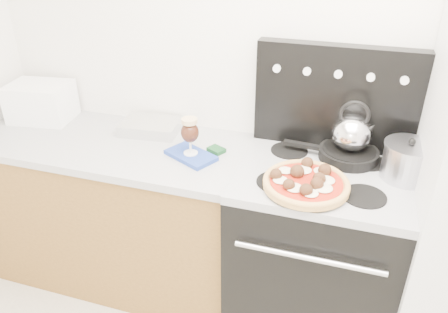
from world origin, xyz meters
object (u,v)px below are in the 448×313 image
at_px(beer_glass, 190,136).
at_px(oven_mitt, 191,155).
at_px(stove_body, 313,254).
at_px(pizza, 306,182).
at_px(stock_pot, 407,162).
at_px(pizza_pan, 306,188).
at_px(tea_kettle, 352,130).
at_px(base_cabinet, 119,213).
at_px(toaster_oven, 41,102).
at_px(skillet, 348,154).

bearing_deg(beer_glass, oven_mitt, 0.00).
distance_m(stove_body, pizza, 0.54).
xyz_separation_m(oven_mitt, stock_pot, (0.97, 0.08, 0.09)).
relative_size(beer_glass, pizza_pan, 0.56).
xyz_separation_m(beer_glass, pizza_pan, (0.57, -0.14, -0.09)).
xyz_separation_m(beer_glass, pizza, (0.57, -0.14, -0.06)).
xyz_separation_m(stove_body, tea_kettle, (0.10, 0.15, 0.63)).
height_order(oven_mitt, beer_glass, beer_glass).
relative_size(pizza, tea_kettle, 1.77).
distance_m(pizza, stock_pot, 0.46).
bearing_deg(oven_mitt, stock_pot, 4.55).
relative_size(pizza_pan, stock_pot, 1.59).
height_order(base_cabinet, pizza_pan, pizza_pan).
xyz_separation_m(stove_body, oven_mitt, (-0.63, -0.02, 0.47)).
xyz_separation_m(toaster_oven, beer_glass, (0.97, -0.18, 0.01)).
distance_m(pizza_pan, tea_kettle, 0.38).
relative_size(beer_glass, stock_pot, 0.89).
height_order(skillet, stock_pot, stock_pot).
bearing_deg(beer_glass, pizza_pan, -14.12).
bearing_deg(stock_pot, oven_mitt, -175.45).
relative_size(skillet, stock_pot, 1.31).
height_order(oven_mitt, stock_pot, stock_pot).
distance_m(beer_glass, pizza_pan, 0.60).
bearing_deg(oven_mitt, tea_kettle, 13.49).
distance_m(base_cabinet, beer_glass, 0.76).
bearing_deg(base_cabinet, oven_mitt, -5.28).
height_order(toaster_oven, pizza, toaster_oven).
bearing_deg(skillet, pizza, -115.74).
bearing_deg(stove_body, oven_mitt, -178.26).
height_order(base_cabinet, oven_mitt, oven_mitt).
relative_size(oven_mitt, pizza, 0.68).
bearing_deg(base_cabinet, pizza_pan, -10.15).
bearing_deg(stock_pot, tea_kettle, 158.49).
bearing_deg(stock_pot, toaster_oven, 177.10).
xyz_separation_m(stove_body, stock_pot, (0.34, 0.06, 0.56)).
relative_size(base_cabinet, skillet, 5.28).
bearing_deg(skillet, pizza_pan, -115.74).
xyz_separation_m(stove_body, pizza_pan, (-0.06, -0.16, 0.49)).
height_order(base_cabinet, stock_pot, stock_pot).
bearing_deg(toaster_oven, pizza_pan, -19.85).
xyz_separation_m(toaster_oven, pizza_pan, (1.54, -0.32, -0.08)).
bearing_deg(beer_glass, pizza, -14.12).
relative_size(toaster_oven, pizza, 0.92).
bearing_deg(stove_body, toaster_oven, 174.41).
relative_size(oven_mitt, skillet, 0.89).
bearing_deg(skillet, stock_pot, -21.51).
xyz_separation_m(base_cabinet, stock_pot, (1.45, 0.03, 0.57)).
distance_m(skillet, tea_kettle, 0.13).
distance_m(base_cabinet, skillet, 1.31).
xyz_separation_m(pizza, skillet, (0.15, 0.32, -0.01)).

